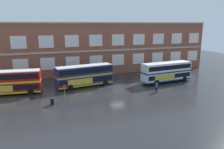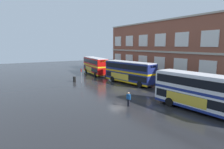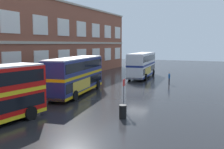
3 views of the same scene
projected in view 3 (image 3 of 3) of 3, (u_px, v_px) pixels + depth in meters
name	position (u px, v px, depth m)	size (l,w,h in m)	color
ground_plane	(121.00, 89.00, 31.92)	(120.00, 120.00, 0.00)	#232326
brick_terminal_building	(32.00, 41.00, 40.01)	(54.59, 8.19, 12.25)	brown
double_decker_middle	(76.00, 75.00, 28.78)	(11.27, 4.24, 4.07)	navy
double_decker_far	(142.00, 65.00, 43.03)	(11.20, 3.68, 4.07)	silver
waiting_passenger	(169.00, 78.00, 35.77)	(0.64, 0.33, 1.70)	black
bus_stand_flag	(124.00, 92.00, 21.40)	(0.44, 0.10, 2.70)	slate
station_litter_bin	(123.00, 112.00, 19.49)	(0.60, 0.60, 1.03)	black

